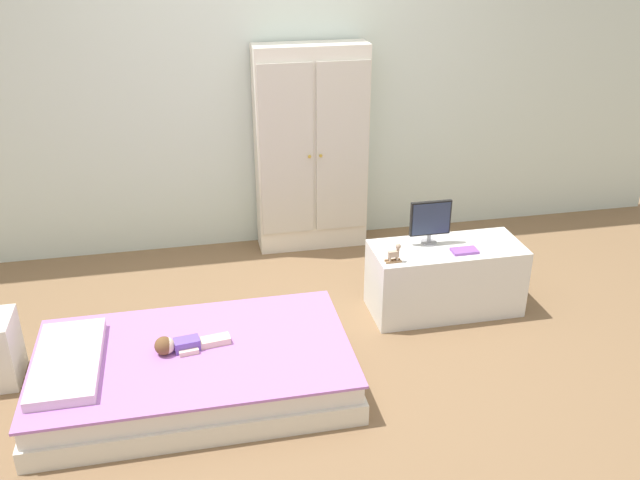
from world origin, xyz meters
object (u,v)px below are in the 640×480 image
object	(u,v)px
bed	(195,370)
tv_monitor	(430,220)
doll	(178,345)
wardrobe	(311,150)
rocking_horse_toy	(395,254)
tv_stand	(445,278)
book_purple	(465,251)

from	to	relation	value
bed	tv_monitor	distance (m)	1.65
doll	wardrobe	size ratio (longest dim) A/B	0.26
doll	rocking_horse_toy	xyz separation A→B (m)	(1.26, 0.35, 0.22)
bed	doll	distance (m)	0.17
bed	rocking_horse_toy	world-z (taller)	rocking_horse_toy
wardrobe	tv_stand	bearing A→B (deg)	-60.22
doll	tv_monitor	bearing A→B (deg)	19.46
doll	tv_stand	size ratio (longest dim) A/B	0.42
wardrobe	book_purple	xyz separation A→B (m)	(0.70, -1.19, -0.30)
doll	wardrobe	xyz separation A→B (m)	(1.01, 1.58, 0.48)
wardrobe	doll	bearing A→B (deg)	-122.66
doll	tv_monitor	xyz separation A→B (m)	(1.55, 0.55, 0.33)
wardrobe	rocking_horse_toy	xyz separation A→B (m)	(0.25, -1.23, -0.25)
doll	tv_stand	xyz separation A→B (m)	(1.65, 0.48, -0.05)
bed	doll	bearing A→B (deg)	166.12
doll	book_purple	distance (m)	1.77
doll	rocking_horse_toy	bearing A→B (deg)	15.63
wardrobe	tv_monitor	bearing A→B (deg)	-62.76
wardrobe	tv_stand	world-z (taller)	wardrobe
wardrobe	tv_stand	distance (m)	1.38
wardrobe	book_purple	world-z (taller)	wardrobe
bed	doll	world-z (taller)	doll
tv_monitor	book_purple	bearing A→B (deg)	-43.33
tv_monitor	rocking_horse_toy	xyz separation A→B (m)	(-0.28, -0.19, -0.10)
tv_stand	rocking_horse_toy	size ratio (longest dim) A/B	8.12
wardrobe	tv_stand	xyz separation A→B (m)	(0.63, -1.10, -0.53)
tv_monitor	book_purple	world-z (taller)	tv_monitor
tv_stand	rocking_horse_toy	xyz separation A→B (m)	(-0.38, -0.12, 0.27)
doll	rocking_horse_toy	world-z (taller)	rocking_horse_toy
rocking_horse_toy	wardrobe	bearing A→B (deg)	101.52
bed	book_purple	size ratio (longest dim) A/B	10.39
tv_monitor	rocking_horse_toy	bearing A→B (deg)	-145.67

